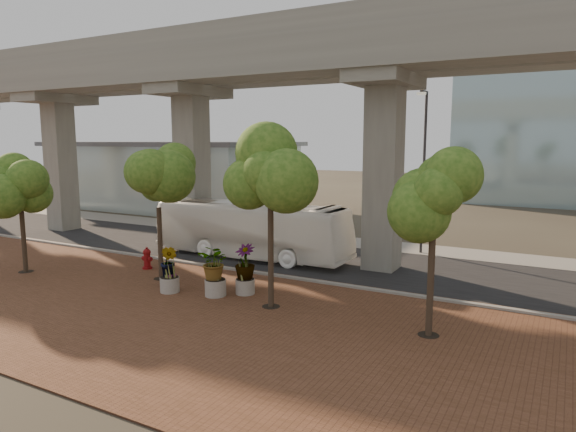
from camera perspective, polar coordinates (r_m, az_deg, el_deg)
The scene contains 18 objects.
ground at distance 27.22m, azimuth -3.20°, elevation -5.29°, with size 160.00×160.00×0.00m, color #332D25.
brick_plaza at distance 21.13m, azimuth -14.97°, elevation -9.54°, with size 70.00×13.00×0.06m, color brown.
asphalt_road at distance 28.88m, azimuth -1.09°, elevation -4.43°, with size 90.00×8.00×0.04m, color black.
curb_strip at distance 25.58m, azimuth -5.60°, elevation -6.02°, with size 70.00×0.25×0.16m, color gray.
far_sidewalk at distance 33.65m, azimuth 3.60°, elevation -2.59°, with size 90.00×3.00×0.06m, color gray.
transit_viaduct at distance 28.17m, azimuth -1.13°, elevation 10.13°, with size 72.00×5.60×12.40m.
station_pavilion at distance 51.44m, azimuth -12.72°, elevation 4.61°, with size 23.00×13.00×6.30m.
transit_bus at distance 28.23m, azimuth -4.19°, elevation -1.50°, with size 2.68×11.43×3.19m, color white.
fire_hydrant at distance 26.68m, azimuth -15.39°, elevation -4.57°, with size 0.54×0.49×1.09m.
planter_front at distance 21.37m, azimuth -8.12°, elevation -5.39°, with size 1.96×1.96×2.15m.
planter_right at distance 21.51m, azimuth -4.81°, elevation -5.34°, with size 1.97×1.97×2.11m.
planter_left at distance 22.28m, azimuth -13.08°, elevation -5.21°, with size 1.82×1.82×2.00m.
street_tree_far_west at distance 27.72m, azimuth -27.68°, elevation 3.10°, with size 3.43×3.43×5.86m.
street_tree_near_west at distance 24.01m, azimuth -14.25°, elevation 3.47°, with size 3.76×3.76×6.15m.
street_tree_near_east at distance 19.18m, azimuth -1.97°, elevation 4.91°, with size 3.69×3.69×6.91m.
street_tree_far_east at distance 16.94m, azimuth 15.93°, elevation 2.00°, with size 3.14×3.14×6.04m.
streetlamp_west at distance 36.63m, azimuth -10.43°, elevation 5.82°, with size 0.41×1.21×8.35m.
streetlamp_east at distance 29.74m, azimuth 14.83°, elevation 5.90°, with size 0.45×1.31×9.06m.
Camera 1 is at (14.09, -22.38, 6.43)m, focal length 32.00 mm.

